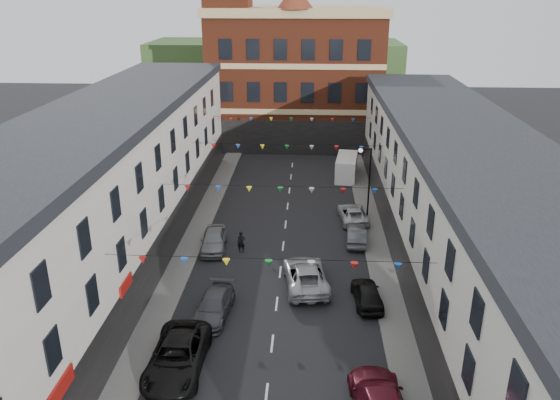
% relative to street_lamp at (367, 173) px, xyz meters
% --- Properties ---
extents(ground, '(160.00, 160.00, 0.00)m').
position_rel_street_lamp_xyz_m(ground, '(-6.55, -14.00, -3.90)').
color(ground, black).
rests_on(ground, ground).
extents(pavement_left, '(1.80, 64.00, 0.15)m').
position_rel_street_lamp_xyz_m(pavement_left, '(-13.45, -12.00, -3.83)').
color(pavement_left, '#605E5B').
rests_on(pavement_left, ground).
extents(pavement_right, '(1.80, 64.00, 0.15)m').
position_rel_street_lamp_xyz_m(pavement_right, '(0.35, -12.00, -3.83)').
color(pavement_right, '#605E5B').
rests_on(pavement_right, ground).
extents(terrace_left, '(8.40, 56.00, 10.70)m').
position_rel_street_lamp_xyz_m(terrace_left, '(-18.33, -13.00, 1.44)').
color(terrace_left, silver).
rests_on(terrace_left, ground).
extents(terrace_right, '(8.40, 56.00, 9.70)m').
position_rel_street_lamp_xyz_m(terrace_right, '(5.23, -13.00, 0.95)').
color(terrace_right, '#B4B3A8').
rests_on(terrace_right, ground).
extents(civic_building, '(20.60, 13.30, 18.50)m').
position_rel_street_lamp_xyz_m(civic_building, '(-6.55, 23.95, 4.23)').
color(civic_building, maroon).
rests_on(civic_building, ground).
extents(clock_tower, '(5.60, 5.60, 30.00)m').
position_rel_street_lamp_xyz_m(clock_tower, '(-14.05, 21.00, 11.03)').
color(clock_tower, maroon).
rests_on(clock_tower, ground).
extents(distant_hill, '(40.00, 14.00, 10.00)m').
position_rel_street_lamp_xyz_m(distant_hill, '(-10.55, 48.00, 1.10)').
color(distant_hill, '#345226').
rests_on(distant_hill, ground).
extents(street_lamp, '(1.10, 0.36, 6.00)m').
position_rel_street_lamp_xyz_m(street_lamp, '(0.00, 0.00, 0.00)').
color(street_lamp, black).
rests_on(street_lamp, ground).
extents(car_left_c, '(2.68, 5.78, 1.60)m').
position_rel_street_lamp_xyz_m(car_left_c, '(-11.15, -20.43, -3.10)').
color(car_left_c, black).
rests_on(car_left_c, ground).
extents(car_left_d, '(2.26, 4.73, 1.33)m').
position_rel_street_lamp_xyz_m(car_left_d, '(-10.15, -15.48, -3.24)').
color(car_left_d, '#44454C').
rests_on(car_left_d, ground).
extents(car_left_e, '(2.09, 4.51, 1.50)m').
position_rel_street_lamp_xyz_m(car_left_e, '(-11.63, -6.75, -3.16)').
color(car_left_e, gray).
rests_on(car_left_e, ground).
extents(car_right_d, '(1.91, 4.08, 1.35)m').
position_rel_street_lamp_xyz_m(car_right_d, '(-1.05, -13.64, -3.23)').
color(car_right_d, black).
rests_on(car_right_d, ground).
extents(car_right_e, '(1.64, 4.09, 1.32)m').
position_rel_street_lamp_xyz_m(car_right_e, '(-1.05, -5.05, -3.24)').
color(car_right_e, '#4D5055').
rests_on(car_right_e, ground).
extents(car_right_f, '(2.57, 4.80, 1.28)m').
position_rel_street_lamp_xyz_m(car_right_f, '(-1.05, -0.95, -3.26)').
color(car_right_f, '#B9BCBE').
rests_on(car_right_f, ground).
extents(moving_car, '(3.36, 5.94, 1.57)m').
position_rel_street_lamp_xyz_m(moving_car, '(-4.82, -11.72, -3.12)').
color(moving_car, '#B3B7BB').
rests_on(moving_car, ground).
extents(white_van, '(2.54, 5.23, 2.23)m').
position_rel_street_lamp_xyz_m(white_van, '(-0.95, 10.12, -2.79)').
color(white_van, white).
rests_on(white_van, ground).
extents(pedestrian, '(0.63, 0.45, 1.61)m').
position_rel_street_lamp_xyz_m(pedestrian, '(-9.55, -7.14, -3.10)').
color(pedestrian, black).
rests_on(pedestrian, ground).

